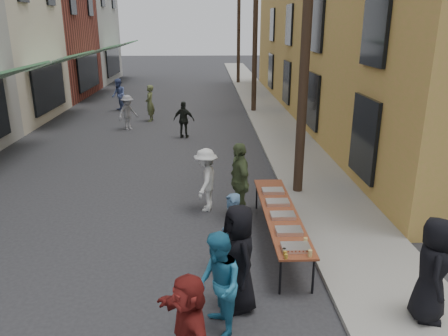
{
  "coord_description": "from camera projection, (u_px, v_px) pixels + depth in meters",
  "views": [
    {
      "loc": [
        1.79,
        -8.35,
        4.53
      ],
      "look_at": [
        2.17,
        1.43,
        1.3
      ],
      "focal_mm": 35.0,
      "sensor_mm": 36.0,
      "label": 1
    }
  ],
  "objects": [
    {
      "name": "sidewalk",
      "position": [
        266.0,
        111.0,
        23.68
      ],
      "size": [
        2.2,
        60.0,
        0.1
      ],
      "primitive_type": "cube",
      "color": "gray",
      "rests_on": "ground"
    },
    {
      "name": "guest_front_b",
      "position": [
        231.0,
        233.0,
        8.24
      ],
      "size": [
        0.49,
        0.64,
        1.57
      ],
      "primitive_type": "imported",
      "rotation": [
        0.0,
        0.0,
        -1.36
      ],
      "color": "#42607F",
      "rests_on": "ground"
    },
    {
      "name": "guest_front_d",
      "position": [
        206.0,
        180.0,
        10.97
      ],
      "size": [
        0.81,
        1.15,
        1.62
      ],
      "primitive_type": "imported",
      "rotation": [
        0.0,
        0.0,
        -1.78
      ],
      "color": "silver",
      "rests_on": "ground"
    },
    {
      "name": "catering_tray_buns_end",
      "position": [
        273.0,
        191.0,
        10.3
      ],
      "size": [
        0.5,
        0.33,
        0.08
      ],
      "primitive_type": "cube",
      "color": "tan",
      "rests_on": "serving_table"
    },
    {
      "name": "guest_front_e",
      "position": [
        239.0,
        181.0,
        10.44
      ],
      "size": [
        0.71,
        1.2,
        1.91
      ],
      "primitive_type": "imported",
      "rotation": [
        0.0,
        0.0,
        -1.34
      ],
      "color": "#4E5E36",
      "rests_on": "ground"
    },
    {
      "name": "catering_tray_foil_d",
      "position": [
        277.0,
        202.0,
        9.63
      ],
      "size": [
        0.5,
        0.33,
        0.08
      ],
      "primitive_type": "cube",
      "color": "#B2B2B7",
      "rests_on": "serving_table"
    },
    {
      "name": "passerby_mid",
      "position": [
        184.0,
        120.0,
        18.07
      ],
      "size": [
        0.96,
        0.59,
        1.52
      ],
      "primitive_type": "imported",
      "rotation": [
        0.0,
        0.0,
        2.89
      ],
      "color": "black",
      "rests_on": "ground"
    },
    {
      "name": "condiment_jar_b",
      "position": [
        285.0,
        253.0,
        7.49
      ],
      "size": [
        0.07,
        0.07,
        0.08
      ],
      "primitive_type": "cylinder",
      "color": "#A57F26",
      "rests_on": "serving_table"
    },
    {
      "name": "ground",
      "position": [
        125.0,
        248.0,
        9.28
      ],
      "size": [
        120.0,
        120.0,
        0.0
      ],
      "primitive_type": "plane",
      "color": "#28282B",
      "rests_on": "ground"
    },
    {
      "name": "guest_front_a",
      "position": [
        239.0,
        258.0,
        7.09
      ],
      "size": [
        0.85,
        1.04,
        1.84
      ],
      "primitive_type": "imported",
      "rotation": [
        0.0,
        0.0,
        -1.23
      ],
      "color": "black",
      "rests_on": "ground"
    },
    {
      "name": "utility_pole_mid",
      "position": [
        255.0,
        25.0,
        22.26
      ],
      "size": [
        0.26,
        0.26,
        9.0
      ],
      "primitive_type": "cylinder",
      "color": "#2D2116",
      "rests_on": "ground"
    },
    {
      "name": "condiment_jar_c",
      "position": [
        284.0,
        251.0,
        7.59
      ],
      "size": [
        0.07,
        0.07,
        0.08
      ],
      "primitive_type": "cylinder",
      "color": "#A57F26",
      "rests_on": "serving_table"
    },
    {
      "name": "server",
      "position": [
        432.0,
        270.0,
        6.68
      ],
      "size": [
        0.79,
        0.97,
        1.71
      ],
      "primitive_type": "imported",
      "rotation": [
        0.0,
        0.0,
        1.23
      ],
      "color": "black",
      "rests_on": "sidewalk"
    },
    {
      "name": "passerby_right",
      "position": [
        150.0,
        103.0,
        21.2
      ],
      "size": [
        0.44,
        0.66,
        1.75
      ],
      "primitive_type": "imported",
      "rotation": [
        0.0,
        0.0,
        4.67
      ],
      "color": "#576138",
      "rests_on": "ground"
    },
    {
      "name": "passerby_far",
      "position": [
        119.0,
        95.0,
        23.65
      ],
      "size": [
        0.98,
        1.06,
        1.76
      ],
      "primitive_type": "imported",
      "rotation": [
        0.0,
        0.0,
        5.18
      ],
      "color": "#5668A6",
      "rests_on": "ground"
    },
    {
      "name": "guest_queue_back",
      "position": [
        189.0,
        329.0,
        5.66
      ],
      "size": [
        0.98,
        1.51,
        1.56
      ],
      "primitive_type": "imported",
      "rotation": [
        0.0,
        0.0,
        -1.17
      ],
      "color": "maroon",
      "rests_on": "ground"
    },
    {
      "name": "catering_tray_buns",
      "position": [
        283.0,
        216.0,
        8.97
      ],
      "size": [
        0.5,
        0.33,
        0.08
      ],
      "primitive_type": "cube",
      "color": "tan",
      "rests_on": "serving_table"
    },
    {
      "name": "catering_tray_foil_b",
      "position": [
        289.0,
        231.0,
        8.3
      ],
      "size": [
        0.5,
        0.33,
        0.08
      ],
      "primitive_type": "cube",
      "color": "#B2B2B7",
      "rests_on": "serving_table"
    },
    {
      "name": "serving_table",
      "position": [
        280.0,
        213.0,
        9.28
      ],
      "size": [
        0.7,
        4.0,
        0.75
      ],
      "color": "brown",
      "rests_on": "ground"
    },
    {
      "name": "catering_tray_sausage",
      "position": [
        296.0,
        247.0,
        7.69
      ],
      "size": [
        0.5,
        0.33,
        0.08
      ],
      "primitive_type": "cube",
      "color": "maroon",
      "rests_on": "serving_table"
    },
    {
      "name": "condiment_jar_a",
      "position": [
        286.0,
        256.0,
        7.4
      ],
      "size": [
        0.07,
        0.07,
        0.08
      ],
      "primitive_type": "cylinder",
      "color": "#A57F26",
      "rests_on": "serving_table"
    },
    {
      "name": "cup_stack",
      "position": [
        310.0,
        253.0,
        7.45
      ],
      "size": [
        0.08,
        0.08,
        0.12
      ],
      "primitive_type": "cylinder",
      "color": "tan",
      "rests_on": "serving_table"
    },
    {
      "name": "utility_pole_far",
      "position": [
        239.0,
        25.0,
        33.64
      ],
      "size": [
        0.26,
        0.26,
        9.0
      ],
      "primitive_type": "cylinder",
      "color": "#2D2116",
      "rests_on": "ground"
    },
    {
      "name": "building_ochre",
      "position": [
        396.0,
        14.0,
        21.4
      ],
      "size": [
        10.0,
        28.0,
        10.0
      ],
      "primitive_type": "cube",
      "color": "#AF963E",
      "rests_on": "ground"
    },
    {
      "name": "utility_pole_near",
      "position": [
        307.0,
        26.0,
        10.87
      ],
      "size": [
        0.26,
        0.26,
        9.0
      ],
      "primitive_type": "cylinder",
      "color": "#2D2116",
      "rests_on": "ground"
    },
    {
      "name": "passerby_left",
      "position": [
        128.0,
        113.0,
        19.51
      ],
      "size": [
        1.09,
        1.13,
        1.55
      ],
      "primitive_type": "imported",
      "rotation": [
        0.0,
        0.0,
        0.84
      ],
      "color": "gray",
      "rests_on": "ground"
    },
    {
      "name": "guest_front_c",
      "position": [
        218.0,
        285.0,
        6.49
      ],
      "size": [
        0.8,
        0.93,
        1.67
      ],
      "primitive_type": "imported",
      "rotation": [
        0.0,
        0.0,
        -1.34
      ],
      "color": "teal",
      "rests_on": "ground"
    }
  ]
}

